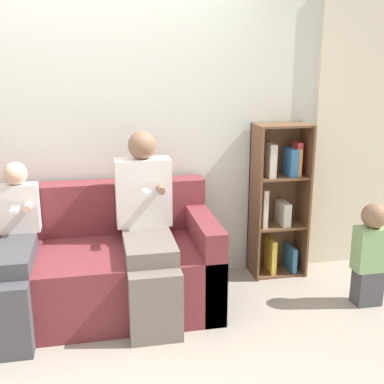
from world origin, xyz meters
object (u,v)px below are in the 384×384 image
at_px(couch, 87,268).
at_px(adult_seated, 147,224).
at_px(toddler_standing, 371,252).
at_px(child_seated, 15,251).
at_px(bookshelf, 279,199).

xyz_separation_m(couch, adult_seated, (0.43, -0.12, 0.35)).
bearing_deg(toddler_standing, adult_seated, 171.82).
bearing_deg(adult_seated, couch, 164.08).
bearing_deg(couch, child_seated, -158.08).
distance_m(couch, toddler_standing, 2.05).
relative_size(adult_seated, child_seated, 1.18).
distance_m(adult_seated, child_seated, 0.88).
relative_size(toddler_standing, bookshelf, 0.62).
bearing_deg(couch, bookshelf, 11.64).
height_order(couch, adult_seated, adult_seated).
distance_m(couch, adult_seated, 0.56).
bearing_deg(adult_seated, toddler_standing, -8.18).
xyz_separation_m(toddler_standing, bookshelf, (-0.45, 0.67, 0.24)).
height_order(couch, toddler_standing, couch).
height_order(adult_seated, bookshelf, adult_seated).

